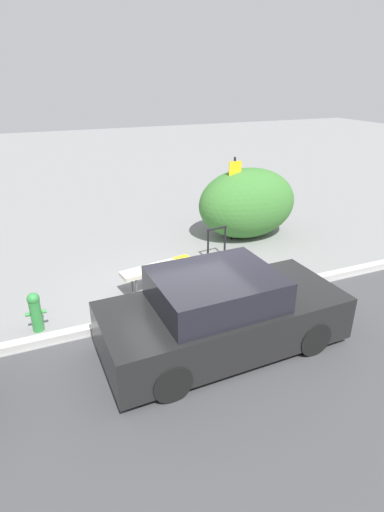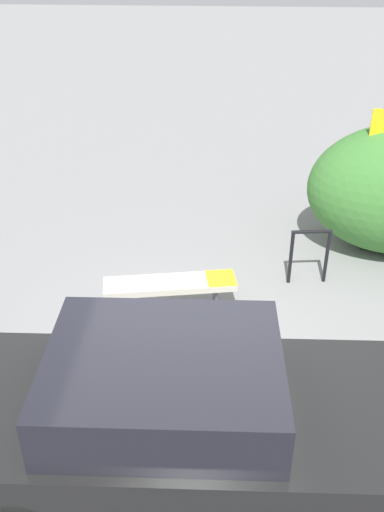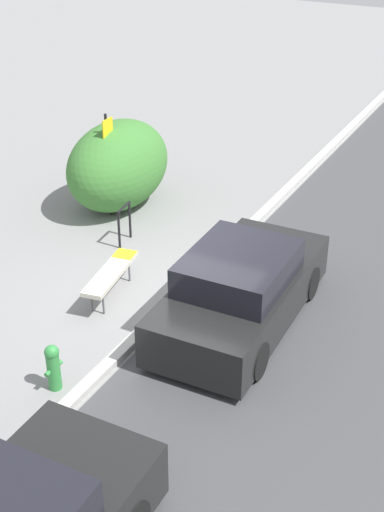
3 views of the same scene
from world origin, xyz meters
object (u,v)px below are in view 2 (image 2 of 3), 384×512
at_px(bench, 171,285).
at_px(parked_car_near, 180,421).
at_px(sign_post, 376,165).
at_px(bike_rack, 310,251).

xyz_separation_m(bench, parked_car_near, (0.31, -2.39, 0.17)).
height_order(bench, parked_car_near, parked_car_near).
bearing_deg(bench, sign_post, 24.07).
bearing_deg(parked_car_near, bike_rack, 63.64).
bearing_deg(sign_post, parked_car_near, -120.21).
xyz_separation_m(sign_post, parked_car_near, (-2.48, -4.26, -0.74)).
distance_m(bench, sign_post, 3.47).
distance_m(bike_rack, parked_car_near, 3.62).
bearing_deg(sign_post, bench, -146.17).
distance_m(bench, bike_rack, 2.03).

